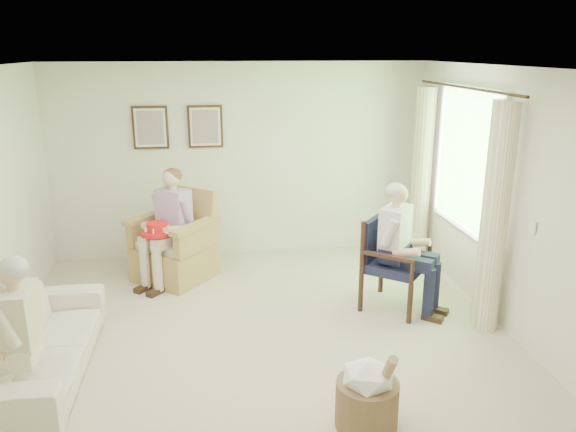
# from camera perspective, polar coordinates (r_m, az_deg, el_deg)

# --- Properties ---
(floor) EXTENTS (5.50, 5.50, 0.00)m
(floor) POSITION_cam_1_polar(r_m,az_deg,el_deg) (5.46, -2.72, -13.68)
(floor) COLOR beige
(floor) RESTS_ON ground
(back_wall) EXTENTS (5.00, 0.04, 2.60)m
(back_wall) POSITION_cam_1_polar(r_m,az_deg,el_deg) (7.60, -4.84, 5.55)
(back_wall) COLOR silver
(back_wall) RESTS_ON ground
(front_wall) EXTENTS (5.00, 0.04, 2.60)m
(front_wall) POSITION_cam_1_polar(r_m,az_deg,el_deg) (2.47, 3.33, -19.66)
(front_wall) COLOR silver
(front_wall) RESTS_ON ground
(right_wall) EXTENTS (0.04, 5.50, 2.60)m
(right_wall) POSITION_cam_1_polar(r_m,az_deg,el_deg) (5.72, 22.89, 0.53)
(right_wall) COLOR silver
(right_wall) RESTS_ON ground
(ceiling) EXTENTS (5.00, 5.50, 0.02)m
(ceiling) POSITION_cam_1_polar(r_m,az_deg,el_deg) (4.72, -3.16, 14.70)
(ceiling) COLOR white
(ceiling) RESTS_ON back_wall
(window) EXTENTS (0.13, 2.50, 1.63)m
(window) POSITION_cam_1_polar(r_m,az_deg,el_deg) (6.67, 17.73, 5.74)
(window) COLOR #2D6B23
(window) RESTS_ON right_wall
(curtain_left) EXTENTS (0.34, 0.34, 2.30)m
(curtain_left) POSITION_cam_1_polar(r_m,az_deg,el_deg) (5.86, 20.22, -0.34)
(curtain_left) COLOR #F6E9C0
(curtain_left) RESTS_ON ground
(curtain_right) EXTENTS (0.34, 0.34, 2.30)m
(curtain_right) POSITION_cam_1_polar(r_m,az_deg,el_deg) (7.58, 13.38, 3.96)
(curtain_right) COLOR #F6E9C0
(curtain_right) RESTS_ON ground
(framed_print_left) EXTENTS (0.45, 0.05, 0.55)m
(framed_print_left) POSITION_cam_1_polar(r_m,az_deg,el_deg) (7.51, -13.81, 8.71)
(framed_print_left) COLOR #382114
(framed_print_left) RESTS_ON back_wall
(framed_print_right) EXTENTS (0.45, 0.05, 0.55)m
(framed_print_right) POSITION_cam_1_polar(r_m,az_deg,el_deg) (7.47, -8.40, 8.98)
(framed_print_right) COLOR #382114
(framed_print_right) RESTS_ON back_wall
(wicker_armchair) EXTENTS (0.85, 0.84, 1.09)m
(wicker_armchair) POSITION_cam_1_polar(r_m,az_deg,el_deg) (7.12, -11.46, -3.49)
(wicker_armchair) COLOR tan
(wicker_armchair) RESTS_ON ground
(wood_armchair) EXTENTS (0.65, 0.61, 0.99)m
(wood_armchair) POSITION_cam_1_polar(r_m,az_deg,el_deg) (6.31, 10.68, -4.18)
(wood_armchair) COLOR black
(wood_armchair) RESTS_ON ground
(sofa) EXTENTS (2.01, 0.79, 0.59)m
(sofa) POSITION_cam_1_polar(r_m,az_deg,el_deg) (5.46, -23.96, -11.75)
(sofa) COLOR #F1E4D0
(sofa) RESTS_ON ground
(person_wicker) EXTENTS (0.40, 0.62, 1.37)m
(person_wicker) POSITION_cam_1_polar(r_m,az_deg,el_deg) (6.84, -11.74, -0.26)
(person_wicker) COLOR beige
(person_wicker) RESTS_ON ground
(person_dark) EXTENTS (0.40, 0.62, 1.38)m
(person_dark) POSITION_cam_1_polar(r_m,az_deg,el_deg) (6.07, 11.31, -2.36)
(person_dark) COLOR #191C37
(person_dark) RESTS_ON ground
(person_sofa) EXTENTS (0.42, 0.63, 1.25)m
(person_sofa) POSITION_cam_1_polar(r_m,az_deg,el_deg) (4.83, -26.20, -10.32)
(person_sofa) COLOR beige
(person_sofa) RESTS_ON ground
(red_hat) EXTENTS (0.38, 0.38, 0.14)m
(red_hat) POSITION_cam_1_polar(r_m,az_deg,el_deg) (6.74, -13.15, -1.39)
(red_hat) COLOR red
(red_hat) RESTS_ON person_wicker
(hatbox) EXTENTS (0.60, 0.60, 0.70)m
(hatbox) POSITION_cam_1_polar(r_m,az_deg,el_deg) (4.45, 8.08, -17.48)
(hatbox) COLOR #9D7055
(hatbox) RESTS_ON ground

